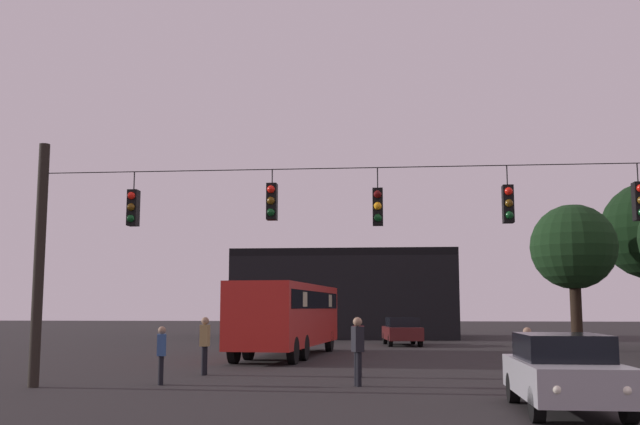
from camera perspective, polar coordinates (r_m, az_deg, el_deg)
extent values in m
plane|color=black|center=(30.54, 5.07, -11.15)|extent=(168.00, 168.00, 0.00)
cylinder|color=black|center=(20.90, -20.81, -3.67)|extent=(0.28, 0.28, 6.41)
cylinder|color=black|center=(19.07, 4.71, 3.47)|extent=(18.02, 0.02, 0.02)
cylinder|color=black|center=(20.16, -14.11, 2.35)|extent=(0.03, 0.03, 0.48)
cube|color=black|center=(20.06, -14.18, 0.34)|extent=(0.26, 0.32, 0.95)
sphere|color=red|center=(19.93, -14.32, 1.26)|extent=(0.20, 0.20, 0.20)
sphere|color=#5B3D0C|center=(19.89, -14.35, 0.41)|extent=(0.20, 0.20, 0.20)
sphere|color=#0C4219|center=(19.85, -14.38, -0.45)|extent=(0.20, 0.20, 0.20)
cylinder|color=black|center=(19.27, -3.70, 2.76)|extent=(0.03, 0.03, 0.36)
cube|color=black|center=(19.17, -3.72, 0.83)|extent=(0.26, 0.32, 0.95)
sphere|color=red|center=(19.04, -3.79, 1.80)|extent=(0.20, 0.20, 0.20)
sphere|color=#5B3D0C|center=(18.99, -3.80, 0.91)|extent=(0.20, 0.20, 0.20)
sphere|color=#0C4219|center=(18.95, -3.81, 0.01)|extent=(0.20, 0.20, 0.20)
cylinder|color=black|center=(19.03, 4.45, 2.64)|extent=(0.03, 0.03, 0.53)
cube|color=black|center=(18.91, 4.47, 0.43)|extent=(0.26, 0.32, 0.95)
sphere|color=#510A0A|center=(18.78, 4.46, 1.41)|extent=(0.20, 0.20, 0.20)
sphere|color=orange|center=(18.73, 4.46, 0.50)|extent=(0.20, 0.20, 0.20)
sphere|color=#0C4219|center=(18.69, 4.47, -0.41)|extent=(0.20, 0.20, 0.20)
cylinder|color=black|center=(19.26, 14.20, 2.77)|extent=(0.03, 0.03, 0.50)
cube|color=black|center=(19.15, 14.27, 0.63)|extent=(0.26, 0.32, 0.95)
sphere|color=red|center=(19.02, 14.33, 1.60)|extent=(0.20, 0.20, 0.20)
sphere|color=#5B3D0C|center=(18.97, 14.35, 0.70)|extent=(0.20, 0.20, 0.20)
sphere|color=#0C4219|center=(18.94, 14.38, -0.19)|extent=(0.20, 0.20, 0.20)
cylinder|color=black|center=(20.01, 23.25, 2.82)|extent=(0.03, 0.03, 0.48)
cube|color=black|center=(19.90, 23.35, 0.79)|extent=(0.26, 0.32, 0.95)
cube|color=#B21E19|center=(31.61, -2.46, -7.86)|extent=(3.41, 11.17, 2.50)
cube|color=black|center=(31.61, -2.45, -6.76)|extent=(3.39, 10.52, 0.70)
cylinder|color=black|center=(35.75, -2.84, -9.80)|extent=(0.36, 1.02, 1.00)
cylinder|color=black|center=(35.33, 0.73, -9.84)|extent=(0.36, 1.02, 1.00)
cylinder|color=black|center=(29.79, -5.52, -10.27)|extent=(0.36, 1.02, 1.00)
cylinder|color=black|center=(29.27, -1.26, -10.36)|extent=(0.36, 1.02, 1.00)
cylinder|color=black|center=(27.89, -6.63, -10.46)|extent=(0.36, 1.02, 1.00)
cylinder|color=black|center=(27.34, -2.09, -10.57)|extent=(0.36, 1.02, 1.00)
cube|color=beige|center=(34.84, -1.27, -6.82)|extent=(2.62, 1.01, 0.56)
cube|color=beige|center=(28.94, -3.64, -6.70)|extent=(2.62, 1.01, 0.56)
cube|color=#99999E|center=(15.71, 18.28, -12.02)|extent=(1.86, 4.33, 0.68)
cube|color=black|center=(15.82, 18.08, -9.82)|extent=(1.62, 2.35, 0.52)
cylinder|color=black|center=(14.57, 22.66, -13.58)|extent=(0.23, 0.64, 0.64)
cylinder|color=black|center=(14.22, 16.36, -14.01)|extent=(0.23, 0.64, 0.64)
cylinder|color=black|center=(17.30, 19.95, -12.62)|extent=(0.23, 0.64, 0.64)
cylinder|color=black|center=(17.00, 14.64, -12.92)|extent=(0.23, 0.64, 0.64)
sphere|color=white|center=(13.82, 22.53, -12.53)|extent=(0.18, 0.18, 0.18)
sphere|color=white|center=(13.55, 17.73, -12.85)|extent=(0.18, 0.18, 0.18)
cube|color=#511919|center=(41.24, 6.33, -9.22)|extent=(2.23, 4.46, 0.68)
cube|color=black|center=(41.08, 6.34, -8.39)|extent=(1.81, 2.47, 0.52)
cylinder|color=black|center=(42.58, 5.03, -9.63)|extent=(0.28, 0.66, 0.64)
cylinder|color=black|center=(42.76, 7.17, -9.59)|extent=(0.28, 0.66, 0.64)
cylinder|color=black|center=(39.76, 5.43, -9.79)|extent=(0.28, 0.66, 0.64)
cylinder|color=black|center=(39.95, 7.72, -9.74)|extent=(0.28, 0.66, 0.64)
sphere|color=white|center=(43.26, 5.22, -9.14)|extent=(0.18, 0.18, 0.18)
sphere|color=white|center=(43.39, 6.75, -9.11)|extent=(0.18, 0.18, 0.18)
cylinder|color=black|center=(22.46, 3.06, -11.44)|extent=(0.14, 0.14, 0.86)
cylinder|color=black|center=(22.31, 2.92, -11.47)|extent=(0.14, 0.14, 0.86)
cube|color=maroon|center=(22.34, 2.98, -9.53)|extent=(0.33, 0.41, 0.65)
sphere|color=#8C6B51|center=(22.33, 2.97, -8.41)|extent=(0.23, 0.23, 0.23)
cylinder|color=black|center=(19.74, 15.78, -11.89)|extent=(0.14, 0.14, 0.77)
cylinder|color=black|center=(19.90, 15.75, -11.85)|extent=(0.14, 0.14, 0.77)
cube|color=maroon|center=(19.77, 15.69, -9.94)|extent=(0.28, 0.39, 0.57)
sphere|color=#8C6B51|center=(19.76, 15.65, -8.81)|extent=(0.21, 0.21, 0.21)
cylinder|color=black|center=(19.91, 2.85, -11.94)|extent=(0.14, 0.14, 0.89)
cylinder|color=black|center=(19.76, 3.01, -11.97)|extent=(0.14, 0.14, 0.89)
cube|color=black|center=(19.79, 2.91, -9.71)|extent=(0.36, 0.42, 0.67)
sphere|color=#8C6B51|center=(19.77, 2.91, -8.40)|extent=(0.24, 0.24, 0.24)
cylinder|color=black|center=(23.42, -8.84, -11.19)|extent=(0.14, 0.14, 0.87)
cylinder|color=black|center=(23.26, -8.94, -11.22)|extent=(0.14, 0.14, 0.87)
cube|color=#997F4C|center=(23.30, -8.85, -9.34)|extent=(0.25, 0.36, 0.65)
sphere|color=#8C6B51|center=(23.29, -8.83, -8.25)|extent=(0.24, 0.24, 0.24)
cylinder|color=black|center=(20.56, -12.15, -11.81)|extent=(0.14, 0.14, 0.76)
cylinder|color=black|center=(20.72, -12.15, -11.77)|extent=(0.14, 0.14, 0.76)
cube|color=#2D4C7F|center=(20.59, -12.10, -9.94)|extent=(0.33, 0.41, 0.57)
sphere|color=#8C6B51|center=(20.58, -12.07, -8.85)|extent=(0.21, 0.21, 0.21)
cube|color=black|center=(52.76, 2.09, -6.63)|extent=(14.79, 10.50, 5.38)
cube|color=black|center=(52.87, 2.08, -3.44)|extent=(14.79, 10.50, 0.50)
cylinder|color=black|center=(37.88, 19.13, -7.35)|extent=(0.54, 0.54, 3.54)
sphere|color=black|center=(38.00, 18.92, -2.50)|extent=(4.12, 4.12, 4.12)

